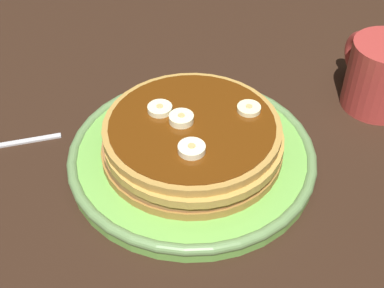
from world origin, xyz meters
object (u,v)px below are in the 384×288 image
Objects in this scene: pancake_stack at (193,140)px; banana_slice_0 at (181,119)px; banana_slice_1 at (160,109)px; banana_slice_3 at (249,110)px; coffee_mug at (381,73)px; banana_slice_2 at (192,149)px; plate at (192,155)px.

banana_slice_0 reaches higher than pancake_stack.
banana_slice_3 is (-3.37, -9.39, -0.04)cm from banana_slice_1.
banana_slice_2 is at bearing 103.92° from coffee_mug.
plate is 2.26× the size of coffee_mug.
banana_slice_0 is 0.22× the size of coffee_mug.
banana_slice_0 is 27.43cm from coffee_mug.
plate is 1.38× the size of pancake_stack.
banana_slice_0 reaches higher than banana_slice_3.
coffee_mug reaches higher than banana_slice_0.
banana_slice_1 is 0.22× the size of coffee_mug.
coffee_mug is at bearing -83.32° from pancake_stack.
banana_slice_1 is (3.26, 2.64, 5.02)cm from plate.
pancake_stack is at bearing -139.33° from banana_slice_0.
coffee_mug is (3.09, -26.39, 0.85)cm from pancake_stack.
plate is at bearing -10.34° from pancake_stack.
banana_slice_2 reaches higher than pancake_stack.
banana_slice_2 is (-4.87, 0.53, -0.05)cm from banana_slice_0.
banana_slice_0 is 3.04cm from banana_slice_1.
plate is 26.70cm from coffee_mug.
banana_slice_0 is 7.77cm from banana_slice_3.
banana_slice_3 is (-0.83, -7.73, -0.13)cm from banana_slice_0.
banana_slice_0 is 0.98× the size of banana_slice_1.
pancake_stack is at bearing -20.87° from banana_slice_2.
coffee_mug is (2.75, -26.33, 3.51)cm from plate.
pancake_stack is 1.63× the size of coffee_mug.
banana_slice_1 is at bearing 35.59° from pancake_stack.
pancake_stack is 7.39× the size of banana_slice_1.
banana_slice_1 is 1.04× the size of banana_slice_3.
banana_slice_2 is 0.23× the size of coffee_mug.
plate is at bearing -140.95° from banana_slice_1.
banana_slice_1 reaches higher than pancake_stack.
coffee_mug is (6.90, -27.84, -1.56)cm from banana_slice_2.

